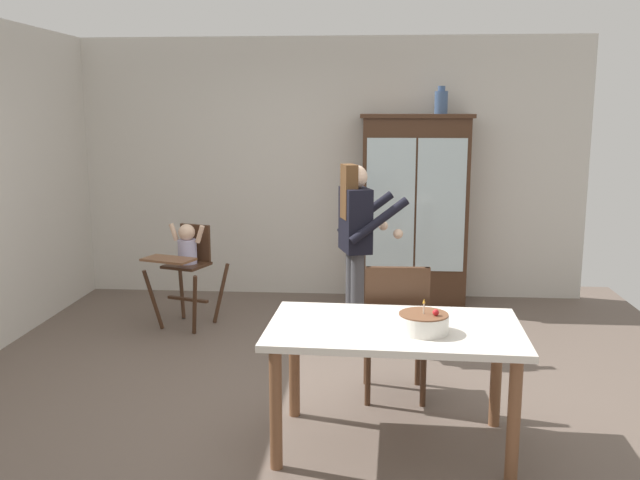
{
  "coord_description": "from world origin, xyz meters",
  "views": [
    {
      "loc": [
        0.47,
        -4.64,
        1.96
      ],
      "look_at": [
        0.05,
        0.7,
        0.95
      ],
      "focal_mm": 38.81,
      "sensor_mm": 36.0,
      "label": 1
    }
  ],
  "objects_px": {
    "dining_chair_far_side": "(396,323)",
    "ceramic_vase": "(441,102)",
    "dining_table": "(394,342)",
    "high_chair_with_toddler": "(187,256)",
    "adult_person": "(356,233)",
    "china_cabinet": "(414,209)",
    "birthday_cake": "(423,323)"
  },
  "relations": [
    {
      "from": "dining_chair_far_side",
      "to": "ceramic_vase",
      "type": "bearing_deg",
      "value": -102.91
    },
    {
      "from": "dining_table",
      "to": "high_chair_with_toddler",
      "type": "bearing_deg",
      "value": 129.69
    },
    {
      "from": "adult_person",
      "to": "dining_chair_far_side",
      "type": "bearing_deg",
      "value": 179.09
    },
    {
      "from": "china_cabinet",
      "to": "high_chair_with_toddler",
      "type": "relative_size",
      "value": 2.02
    },
    {
      "from": "high_chair_with_toddler",
      "to": "birthday_cake",
      "type": "xyz_separation_m",
      "value": [
        1.97,
        -2.29,
        0.14
      ]
    },
    {
      "from": "ceramic_vase",
      "to": "high_chair_with_toddler",
      "type": "xyz_separation_m",
      "value": [
        -2.34,
        -0.99,
        -1.39
      ]
    },
    {
      "from": "adult_person",
      "to": "dining_chair_far_side",
      "type": "height_order",
      "value": "adult_person"
    },
    {
      "from": "dining_table",
      "to": "dining_chair_far_side",
      "type": "bearing_deg",
      "value": 87.28
    },
    {
      "from": "china_cabinet",
      "to": "dining_table",
      "type": "distance_m",
      "value": 3.2
    },
    {
      "from": "high_chair_with_toddler",
      "to": "adult_person",
      "type": "distance_m",
      "value": 1.64
    },
    {
      "from": "high_chair_with_toddler",
      "to": "adult_person",
      "type": "xyz_separation_m",
      "value": [
        1.55,
        -0.45,
        0.31
      ]
    },
    {
      "from": "birthday_cake",
      "to": "ceramic_vase",
      "type": "bearing_deg",
      "value": 83.61
    },
    {
      "from": "adult_person",
      "to": "dining_table",
      "type": "xyz_separation_m",
      "value": [
        0.27,
        -1.73,
        -0.33
      ]
    },
    {
      "from": "china_cabinet",
      "to": "high_chair_with_toddler",
      "type": "height_order",
      "value": "china_cabinet"
    },
    {
      "from": "ceramic_vase",
      "to": "high_chair_with_toddler",
      "type": "bearing_deg",
      "value": -156.95
    },
    {
      "from": "adult_person",
      "to": "birthday_cake",
      "type": "distance_m",
      "value": 1.89
    },
    {
      "from": "ceramic_vase",
      "to": "birthday_cake",
      "type": "xyz_separation_m",
      "value": [
        -0.37,
        -3.28,
        -1.24
      ]
    },
    {
      "from": "china_cabinet",
      "to": "dining_chair_far_side",
      "type": "height_order",
      "value": "china_cabinet"
    },
    {
      "from": "dining_table",
      "to": "dining_chair_far_side",
      "type": "height_order",
      "value": "dining_chair_far_side"
    },
    {
      "from": "china_cabinet",
      "to": "dining_table",
      "type": "xyz_separation_m",
      "value": [
        -0.29,
        -3.17,
        -0.33
      ]
    },
    {
      "from": "china_cabinet",
      "to": "birthday_cake",
      "type": "bearing_deg",
      "value": -92.26
    },
    {
      "from": "ceramic_vase",
      "to": "high_chair_with_toddler",
      "type": "relative_size",
      "value": 0.28
    },
    {
      "from": "high_chair_with_toddler",
      "to": "china_cabinet",
      "type": "bearing_deg",
      "value": 44.21
    },
    {
      "from": "china_cabinet",
      "to": "dining_chair_far_side",
      "type": "xyz_separation_m",
      "value": [
        -0.26,
        -2.53,
        -0.41
      ]
    },
    {
      "from": "ceramic_vase",
      "to": "dining_chair_far_side",
      "type": "distance_m",
      "value": 2.97
    },
    {
      "from": "dining_chair_far_side",
      "to": "china_cabinet",
      "type": "bearing_deg",
      "value": -97.64
    },
    {
      "from": "china_cabinet",
      "to": "adult_person",
      "type": "distance_m",
      "value": 1.54
    },
    {
      "from": "birthday_cake",
      "to": "dining_table",
      "type": "bearing_deg",
      "value": 145.72
    },
    {
      "from": "adult_person",
      "to": "birthday_cake",
      "type": "xyz_separation_m",
      "value": [
        0.42,
        -1.84,
        -0.17
      ]
    },
    {
      "from": "dining_chair_far_side",
      "to": "birthday_cake",
      "type": "bearing_deg",
      "value": 97.59
    },
    {
      "from": "high_chair_with_toddler",
      "to": "birthday_cake",
      "type": "relative_size",
      "value": 3.39
    },
    {
      "from": "dining_table",
      "to": "adult_person",
      "type": "bearing_deg",
      "value": 98.74
    }
  ]
}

